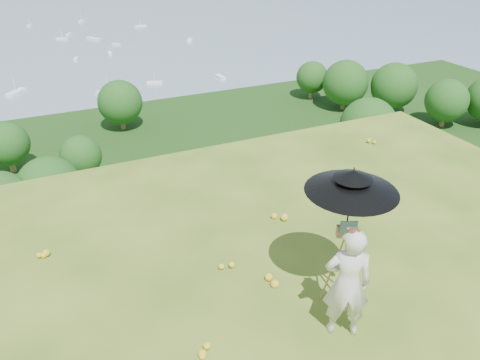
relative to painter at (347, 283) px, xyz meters
name	(u,v)px	position (x,y,z in m)	size (l,w,h in m)	color
ground	(349,359)	(-0.18, -0.45, -0.86)	(14.00, 14.00, 0.00)	#46611B
forest_slope	(113,301)	(-0.18, 34.55, -29.86)	(140.00, 56.00, 22.00)	#0E350F
shoreline_tier	(74,186)	(-0.18, 74.55, -36.86)	(170.00, 28.00, 8.00)	#6B6355
bay_water	(27,21)	(-0.18, 239.55, -34.86)	(700.00, 700.00, 0.00)	slate
slope_trees	(93,182)	(-0.18, 34.55, -15.86)	(110.00, 50.00, 6.00)	#174916
harbor_town	(68,153)	(-0.18, 74.55, -30.36)	(110.00, 22.00, 5.00)	silver
wildflowers	(338,342)	(-0.18, -0.20, -0.80)	(10.00, 10.50, 0.12)	yellow
painter	(347,283)	(0.00, 0.00, 0.00)	(0.63, 0.41, 1.72)	beige
field_easel	(343,262)	(0.32, 0.52, -0.12)	(0.56, 0.56, 1.47)	#A37344
sun_umbrella	(350,202)	(0.33, 0.55, 0.87)	(1.25, 1.25, 1.03)	black
painter_cap	(354,233)	(0.00, 0.00, 0.81)	(0.20, 0.24, 0.10)	#CE717E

